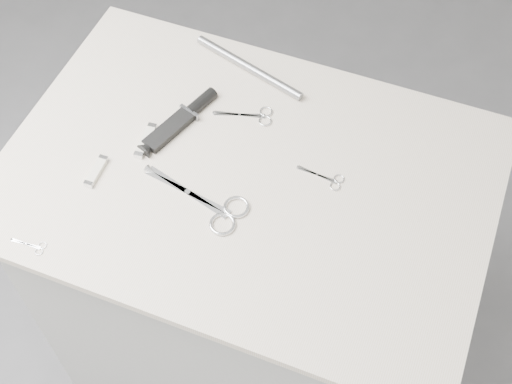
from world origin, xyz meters
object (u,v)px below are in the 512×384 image
(embroidery_scissors_a, at_px, (255,116))
(metal_rail, at_px, (249,67))
(large_shears, at_px, (214,207))
(embroidery_scissors_b, at_px, (327,179))
(pocket_knife_b, at_px, (96,171))
(tiny_scissors, at_px, (33,246))
(plinth, at_px, (249,281))
(sheathed_knife, at_px, (184,118))
(pocket_knife_a, at_px, (146,141))

(embroidery_scissors_a, height_order, metal_rail, metal_rail)
(large_shears, distance_m, embroidery_scissors_b, 0.24)
(embroidery_scissors_b, xyz_separation_m, pocket_knife_b, (-0.44, -0.16, 0.00))
(large_shears, xyz_separation_m, metal_rail, (-0.08, 0.37, 0.01))
(embroidery_scissors_b, distance_m, pocket_knife_b, 0.47)
(embroidery_scissors_b, relative_size, metal_rail, 0.34)
(tiny_scissors, xyz_separation_m, pocket_knife_b, (0.03, 0.20, 0.00))
(embroidery_scissors_a, distance_m, pocket_knife_b, 0.36)
(plinth, bearing_deg, pocket_knife_b, -159.15)
(embroidery_scissors_a, relative_size, embroidery_scissors_b, 1.29)
(large_shears, bearing_deg, metal_rail, 113.72)
(embroidery_scissors_b, bearing_deg, tiny_scissors, -138.02)
(metal_rail, bearing_deg, sheathed_knife, -111.85)
(tiny_scissors, bearing_deg, pocket_knife_b, 78.32)
(plinth, bearing_deg, embroidery_scissors_a, 105.52)
(sheathed_knife, distance_m, metal_rail, 0.20)
(large_shears, relative_size, tiny_scissors, 3.29)
(plinth, bearing_deg, metal_rail, 110.85)
(tiny_scissors, distance_m, metal_rail, 0.62)
(large_shears, bearing_deg, plinth, 86.31)
(large_shears, height_order, sheathed_knife, sheathed_knife)
(embroidery_scissors_a, xyz_separation_m, pocket_knife_b, (-0.24, -0.26, 0.00))
(pocket_knife_a, bearing_deg, plinth, -95.23)
(plinth, xyz_separation_m, tiny_scissors, (-0.32, -0.31, 0.47))
(pocket_knife_a, distance_m, pocket_knife_b, 0.12)
(plinth, height_order, embroidery_scissors_a, embroidery_scissors_a)
(embroidery_scissors_a, height_order, sheathed_knife, sheathed_knife)
(embroidery_scissors_a, bearing_deg, large_shears, -103.52)
(tiny_scissors, distance_m, pocket_knife_b, 0.20)
(tiny_scissors, xyz_separation_m, metal_rail, (0.21, 0.58, 0.01))
(embroidery_scissors_a, height_order, embroidery_scissors_b, same)
(sheathed_knife, distance_m, pocket_knife_b, 0.22)
(large_shears, distance_m, pocket_knife_b, 0.26)
(large_shears, height_order, pocket_knife_a, pocket_knife_a)
(tiny_scissors, distance_m, pocket_knife_a, 0.32)
(tiny_scissors, height_order, sheathed_knife, sheathed_knife)
(embroidery_scissors_b, bearing_deg, embroidery_scissors_a, 157.86)
(plinth, bearing_deg, embroidery_scissors_b, 16.99)
(plinth, xyz_separation_m, metal_rail, (-0.10, 0.27, 0.48))
(plinth, relative_size, pocket_knife_b, 11.46)
(plinth, height_order, metal_rail, metal_rail)
(sheathed_knife, height_order, pocket_knife_a, sheathed_knife)
(pocket_knife_b, bearing_deg, embroidery_scissors_b, -72.81)
(pocket_knife_a, height_order, metal_rail, metal_rail)
(sheathed_knife, relative_size, pocket_knife_a, 2.19)
(embroidery_scissors_a, distance_m, tiny_scissors, 0.53)
(embroidery_scissors_a, distance_m, embroidery_scissors_b, 0.22)
(embroidery_scissors_a, bearing_deg, embroidery_scissors_b, -43.74)
(plinth, bearing_deg, pocket_knife_a, -179.89)
(sheathed_knife, height_order, pocket_knife_b, sheathed_knife)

